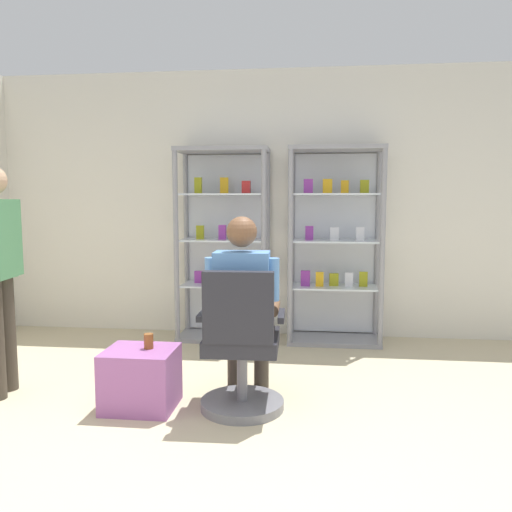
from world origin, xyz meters
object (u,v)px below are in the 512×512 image
office_chair (241,354)px  seated_shopkeeper (244,301)px  display_cabinet_right (335,244)px  storage_crate (141,379)px  tea_glass (149,341)px  display_cabinet_left (224,243)px

office_chair → seated_shopkeeper: size_ratio=0.74×
seated_shopkeeper → display_cabinet_right: bearing=68.2°
storage_crate → tea_glass: size_ratio=4.62×
display_cabinet_right → seated_shopkeeper: 1.82m
seated_shopkeeper → tea_glass: (-0.63, -0.14, -0.26)m
display_cabinet_left → display_cabinet_right: same height
display_cabinet_left → tea_glass: display_cabinet_left is taller
display_cabinet_right → tea_glass: 2.29m
display_cabinet_right → storage_crate: display_cabinet_right is taller
office_chair → tea_glass: (-0.63, 0.02, 0.06)m
display_cabinet_right → storage_crate: size_ratio=4.09×
display_cabinet_left → storage_crate: (-0.25, -1.84, -0.76)m
seated_shopkeeper → office_chair: bearing=-88.1°
seated_shopkeeper → storage_crate: bearing=-165.8°
tea_glass → office_chair: bearing=-2.0°
display_cabinet_right → office_chair: 2.03m
seated_shopkeeper → tea_glass: size_ratio=12.82×
storage_crate → seated_shopkeeper: bearing=14.2°
seated_shopkeeper → tea_glass: 0.69m
display_cabinet_left → storage_crate: bearing=-97.6°
office_chair → seated_shopkeeper: 0.36m
display_cabinet_right → office_chair: display_cabinet_right is taller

